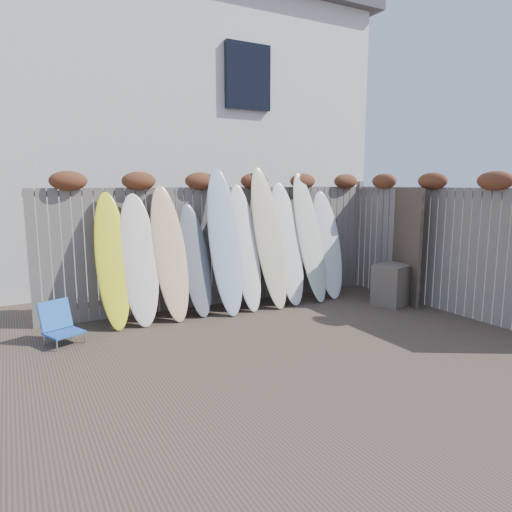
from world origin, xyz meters
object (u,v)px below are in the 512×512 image
wooden_crate (392,284)px  surfboard_0 (112,260)px  lattice_panel (402,245)px  beach_chair (60,324)px

wooden_crate → surfboard_0: surfboard_0 is taller
surfboard_0 → lattice_panel: bearing=-8.9°
surfboard_0 → beach_chair: bearing=-150.9°
wooden_crate → lattice_panel: lattice_panel is taller
lattice_panel → beach_chair: bearing=-164.1°
wooden_crate → lattice_panel: size_ratio=0.35×
wooden_crate → lattice_panel: 0.77m
lattice_panel → wooden_crate: bearing=-133.7°
beach_chair → wooden_crate: 5.27m
beach_chair → surfboard_0: (0.78, 0.41, 0.72)m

